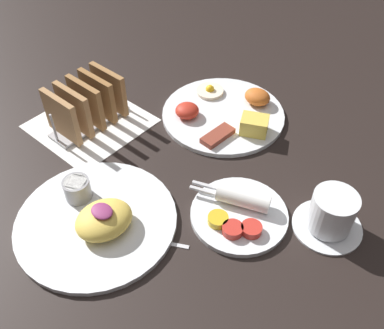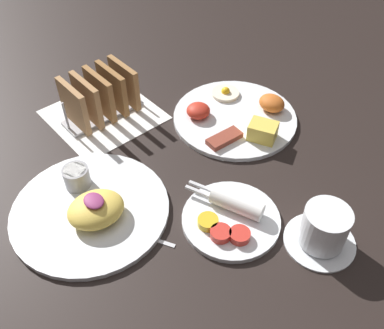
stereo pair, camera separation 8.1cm
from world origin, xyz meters
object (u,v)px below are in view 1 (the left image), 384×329
(coffee_cup, at_px, (331,214))
(toast_rack, at_px, (86,105))
(plate_breakfast, at_px, (227,113))
(plate_foreground, at_px, (97,218))
(plate_condiments, at_px, (239,212))

(coffee_cup, bearing_deg, toast_rack, -170.69)
(plate_breakfast, relative_size, plate_foreground, 0.97)
(coffee_cup, bearing_deg, plate_breakfast, 158.22)
(toast_rack, bearing_deg, coffee_cup, 9.31)
(toast_rack, xyz_separation_m, coffee_cup, (0.53, 0.09, -0.02))
(plate_breakfast, xyz_separation_m, plate_condiments, (0.19, -0.21, 0.00))
(plate_foreground, height_order, toast_rack, toast_rack)
(plate_foreground, bearing_deg, coffee_cup, 39.55)
(plate_breakfast, bearing_deg, coffee_cup, -21.78)
(plate_breakfast, xyz_separation_m, coffee_cup, (0.32, -0.13, 0.03))
(plate_condiments, xyz_separation_m, coffee_cup, (0.13, 0.08, 0.02))
(plate_breakfast, distance_m, coffee_cup, 0.34)
(plate_breakfast, relative_size, toast_rack, 1.51)
(plate_foreground, height_order, coffee_cup, coffee_cup)
(plate_condiments, distance_m, plate_foreground, 0.25)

